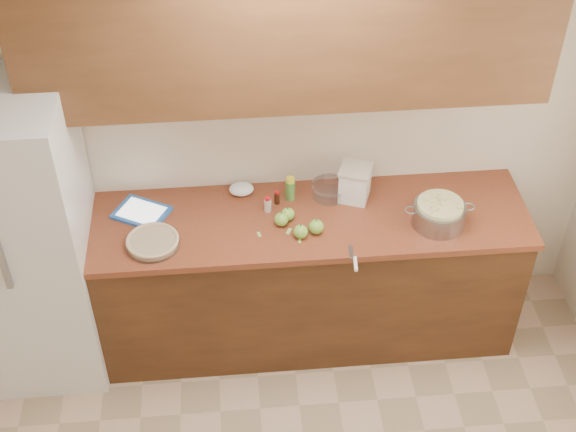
{
  "coord_description": "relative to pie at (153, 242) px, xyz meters",
  "views": [
    {
      "loc": [
        -0.31,
        -1.82,
        3.81
      ],
      "look_at": [
        -0.02,
        1.43,
        0.98
      ],
      "focal_mm": 50.0,
      "sensor_mm": 36.0,
      "label": 1
    }
  ],
  "objects": [
    {
      "name": "paper_towel",
      "position": [
        0.49,
        0.39,
        0.01
      ],
      "size": [
        0.15,
        0.13,
        0.06
      ],
      "primitive_type": "ellipsoid",
      "rotation": [
        0.0,
        0.0,
        0.15
      ],
      "color": "white",
      "rests_on": "counter_run"
    },
    {
      "name": "counter_run",
      "position": [
        0.74,
        0.15,
        -0.48
      ],
      "size": [
        2.64,
        0.68,
        0.92
      ],
      "color": "#512E16",
      "rests_on": "ground"
    },
    {
      "name": "mixing_bowl",
      "position": [
        0.98,
        0.33,
        0.02
      ],
      "size": [
        0.21,
        0.21,
        0.08
      ],
      "rotation": [
        0.0,
        0.0,
        -0.21
      ],
      "color": "silver",
      "rests_on": "counter_run"
    },
    {
      "name": "pie",
      "position": [
        0.0,
        0.0,
        0.0
      ],
      "size": [
        0.29,
        0.29,
        0.05
      ],
      "rotation": [
        0.0,
        0.0,
        -0.11
      ],
      "color": "silver",
      "rests_on": "counter_run"
    },
    {
      "name": "upper_cabinets",
      "position": [
        0.74,
        0.31,
        1.01
      ],
      "size": [
        2.6,
        0.34,
        0.7
      ],
      "primitive_type": "cube",
      "color": "brown",
      "rests_on": "room_shell"
    },
    {
      "name": "vanilla_bottle",
      "position": [
        0.68,
        0.29,
        0.02
      ],
      "size": [
        0.03,
        0.03,
        0.08
      ],
      "rotation": [
        0.0,
        0.0,
        -0.3
      ],
      "color": "black",
      "rests_on": "counter_run"
    },
    {
      "name": "apple_left",
      "position": [
        0.69,
        0.1,
        0.02
      ],
      "size": [
        0.08,
        0.08,
        0.09
      ],
      "color": "#78AF39",
      "rests_on": "counter_run"
    },
    {
      "name": "flour_canister",
      "position": [
        1.12,
        0.3,
        0.08
      ],
      "size": [
        0.22,
        0.22,
        0.21
      ],
      "rotation": [
        0.0,
        0.0,
        -0.36
      ],
      "color": "white",
      "rests_on": "counter_run"
    },
    {
      "name": "tablet",
      "position": [
        -0.07,
        0.26,
        -0.01
      ],
      "size": [
        0.35,
        0.32,
        0.02
      ],
      "rotation": [
        0.0,
        0.0,
        -0.51
      ],
      "color": "blue",
      "rests_on": "counter_run"
    },
    {
      "name": "cinnamon_shaker",
      "position": [
        0.62,
        0.22,
        0.02
      ],
      "size": [
        0.04,
        0.04,
        0.1
      ],
      "rotation": [
        0.0,
        0.0,
        0.13
      ],
      "color": "beige",
      "rests_on": "counter_run"
    },
    {
      "name": "peel_c",
      "position": [
        0.56,
        0.03,
        -0.02
      ],
      "size": [
        0.02,
        0.04,
        0.0
      ],
      "primitive_type": "cube",
      "rotation": [
        0.0,
        0.0,
        -1.33
      ],
      "color": "#94C25E",
      "rests_on": "counter_run"
    },
    {
      "name": "apple_front",
      "position": [
        0.78,
        -0.01,
        0.02
      ],
      "size": [
        0.08,
        0.08,
        0.09
      ],
      "color": "#78AF39",
      "rests_on": "counter_run"
    },
    {
      "name": "apple_center",
      "position": [
        0.73,
        0.14,
        0.01
      ],
      "size": [
        0.08,
        0.08,
        0.09
      ],
      "color": "#78AF39",
      "rests_on": "counter_run"
    },
    {
      "name": "lemon_bottle",
      "position": [
        0.76,
        0.32,
        0.05
      ],
      "size": [
        0.05,
        0.05,
        0.15
      ],
      "rotation": [
        0.0,
        0.0,
        0.39
      ],
      "color": "#4C8C38",
      "rests_on": "counter_run"
    },
    {
      "name": "room_shell",
      "position": [
        0.74,
        -1.32,
        0.36
      ],
      "size": [
        3.6,
        3.6,
        3.6
      ],
      "color": "tan",
      "rests_on": "ground"
    },
    {
      "name": "paring_knife",
      "position": [
        1.04,
        -0.23,
        -0.02
      ],
      "size": [
        0.03,
        0.21,
        0.02
      ],
      "rotation": [
        0.0,
        0.0,
        -0.07
      ],
      "color": "gray",
      "rests_on": "counter_run"
    },
    {
      "name": "apple_extra",
      "position": [
        0.87,
        0.02,
        0.02
      ],
      "size": [
        0.08,
        0.08,
        0.09
      ],
      "color": "#78AF39",
      "rests_on": "counter_run"
    },
    {
      "name": "colander",
      "position": [
        1.54,
        0.04,
        0.04
      ],
      "size": [
        0.38,
        0.28,
        0.14
      ],
      "rotation": [
        0.0,
        0.0,
        -0.01
      ],
      "color": "gray",
      "rests_on": "counter_run"
    },
    {
      "name": "fridge",
      "position": [
        -0.7,
        0.12,
        -0.04
      ],
      "size": [
        0.7,
        0.7,
        1.8
      ],
      "primitive_type": "cube",
      "color": "silver",
      "rests_on": "ground"
    },
    {
      "name": "peel_a",
      "position": [
        0.78,
        -0.04,
        -0.02
      ],
      "size": [
        0.02,
        0.04,
        0.0
      ],
      "primitive_type": "cube",
      "rotation": [
        0.0,
        0.0,
        1.39
      ],
      "color": "#94C25E",
      "rests_on": "counter_run"
    },
    {
      "name": "peel_b",
      "position": [
        0.72,
        0.04,
        -0.02
      ],
      "size": [
        0.04,
        0.05,
        0.0
      ],
      "primitive_type": "cube",
      "rotation": [
        0.0,
        0.0,
        1.15
      ],
      "color": "#94C25E",
      "rests_on": "counter_run"
    }
  ]
}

